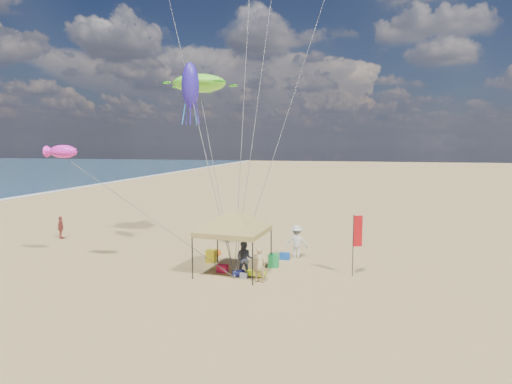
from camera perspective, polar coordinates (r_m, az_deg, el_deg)
ground at (r=21.03m, az=-1.90°, el=-11.81°), size 280.00×280.00×0.00m
canopy_tent at (r=21.76m, az=-3.01°, el=-2.52°), size 6.21×6.21×3.84m
feather_flag at (r=22.06m, az=13.09°, el=-5.53°), size 0.45×0.19×3.11m
cooler_red at (r=22.61m, az=-4.42°, el=-10.00°), size 0.54×0.38×0.38m
cooler_blue at (r=24.95m, az=3.80°, el=-8.42°), size 0.54×0.38×0.38m
bag_navy at (r=21.79m, az=-2.31°, el=-10.66°), size 0.69×0.54×0.36m
bag_orange at (r=25.64m, az=-5.34°, el=-8.05°), size 0.54×0.69×0.36m
chair_green at (r=23.43m, az=2.31°, el=-8.99°), size 0.50×0.50×0.70m
chair_yellow at (r=24.44m, az=-5.92°, el=-8.37°), size 0.50×0.50×0.70m
crate_grey at (r=21.58m, az=-1.63°, el=-10.94°), size 0.34×0.30×0.28m
beach_cart at (r=21.83m, az=0.03°, el=-10.56°), size 0.90×0.50×0.24m
person_near_a at (r=20.81m, az=0.43°, el=-9.53°), size 0.66×0.46×1.72m
person_near_b at (r=21.57m, az=-1.49°, el=-8.84°), size 0.96×0.80×1.80m
person_near_c at (r=25.13m, az=5.37°, el=-6.52°), size 1.30×0.83×1.91m
person_far_a at (r=32.90m, az=-24.30°, el=-4.28°), size 0.69×1.00×1.57m
turtle_kite at (r=27.98m, az=-7.49°, el=13.99°), size 3.55×2.93×1.12m
fish_kite at (r=25.32m, az=-24.02°, el=4.89°), size 1.79×1.38×0.71m
squid_kite at (r=25.14m, az=-8.63°, el=13.67°), size 1.11×1.11×2.54m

